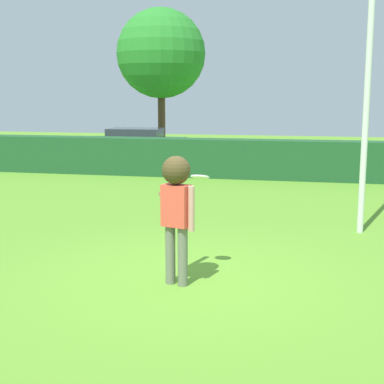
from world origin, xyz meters
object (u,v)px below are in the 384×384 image
at_px(person, 177,200).
at_px(lamppost, 370,45).
at_px(parked_car_green, 135,141).
at_px(frisbee, 200,177).
at_px(maple_tree, 161,54).

height_order(person, lamppost, lamppost).
height_order(lamppost, parked_car_green, lamppost).
bearing_deg(parked_car_green, frisbee, -68.35).
relative_size(frisbee, parked_car_green, 0.06).
height_order(parked_car_green, maple_tree, maple_tree).
bearing_deg(maple_tree, lamppost, -60.74).
distance_m(person, lamppost, 5.16).
relative_size(lamppost, parked_car_green, 1.51).
relative_size(frisbee, lamppost, 0.04).
relative_size(person, parked_car_green, 0.42).
xyz_separation_m(lamppost, parked_car_green, (-8.43, 11.76, -2.85)).
relative_size(person, maple_tree, 0.28).
bearing_deg(maple_tree, person, -73.81).
height_order(frisbee, maple_tree, maple_tree).
distance_m(frisbee, parked_car_green, 16.00).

